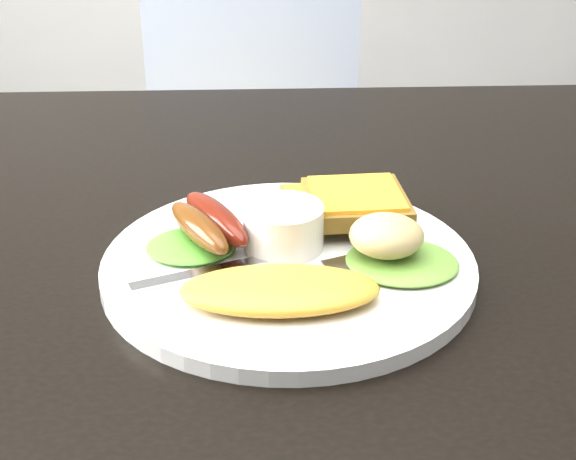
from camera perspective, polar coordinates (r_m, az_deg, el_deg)
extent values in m
cube|color=black|center=(0.73, 7.43, -0.75)|extent=(1.20, 0.80, 0.04)
cube|color=tan|center=(1.57, -2.37, 3.90)|extent=(0.47, 0.47, 0.05)
cylinder|color=white|center=(0.63, 0.04, -2.52)|extent=(0.29, 0.29, 0.01)
ellipsoid|color=green|center=(0.64, -6.89, -1.11)|extent=(0.08, 0.07, 0.01)
ellipsoid|color=#56882C|center=(0.62, 8.10, -2.24)|extent=(0.10, 0.09, 0.01)
ellipsoid|color=gold|center=(0.57, -0.58, -4.27)|extent=(0.14, 0.07, 0.02)
ellipsoid|color=#602F0D|center=(0.63, -6.36, 0.19)|extent=(0.06, 0.09, 0.02)
ellipsoid|color=maroon|center=(0.65, -5.15, 0.83)|extent=(0.07, 0.10, 0.03)
cylinder|color=white|center=(0.63, -0.33, 0.14)|extent=(0.07, 0.07, 0.04)
cube|color=olive|center=(0.70, 2.43, 1.68)|extent=(0.07, 0.07, 0.01)
cube|color=olive|center=(0.67, 4.85, 1.94)|extent=(0.09, 0.09, 0.01)
ellipsoid|color=beige|center=(0.61, 7.01, -0.39)|extent=(0.06, 0.06, 0.03)
cube|color=#ADAFB7|center=(0.61, -4.40, -2.73)|extent=(0.14, 0.07, 0.00)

